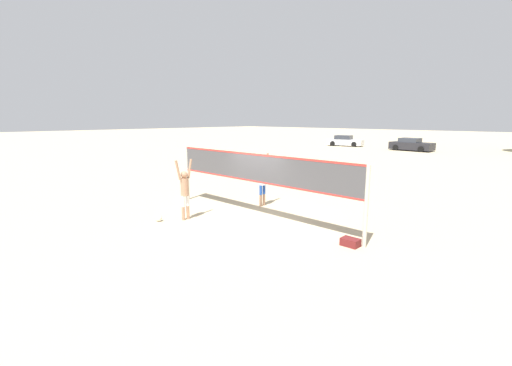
# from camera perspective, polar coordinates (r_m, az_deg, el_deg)

# --- Properties ---
(ground_plane) EXTENTS (200.00, 200.00, 0.00)m
(ground_plane) POSITION_cam_1_polar(r_m,az_deg,el_deg) (12.53, 0.00, -5.79)
(ground_plane) COLOR #C6B28C
(volleyball_net) EXTENTS (8.52, 0.12, 2.34)m
(volleyball_net) POSITION_cam_1_polar(r_m,az_deg,el_deg) (12.16, 0.00, 1.77)
(volleyball_net) COLOR beige
(volleyball_net) RESTS_ON ground_plane
(player_spiker) EXTENTS (0.28, 0.71, 2.16)m
(player_spiker) POSITION_cam_1_polar(r_m,az_deg,el_deg) (12.31, -11.80, -0.86)
(player_spiker) COLOR tan
(player_spiker) RESTS_ON ground_plane
(player_blocker) EXTENTS (0.28, 0.71, 2.17)m
(player_blocker) POSITION_cam_1_polar(r_m,az_deg,el_deg) (13.96, 1.09, 0.74)
(player_blocker) COLOR #8C664C
(player_blocker) RESTS_ON ground_plane
(volleyball) EXTENTS (0.22, 0.22, 0.22)m
(volleyball) POSITION_cam_1_polar(r_m,az_deg,el_deg) (12.53, -15.90, -5.69)
(volleyball) COLOR silver
(volleyball) RESTS_ON ground_plane
(gear_bag) EXTENTS (0.50, 0.34, 0.22)m
(gear_bag) POSITION_cam_1_polar(r_m,az_deg,el_deg) (10.19, 15.45, -9.49)
(gear_bag) COLOR maroon
(gear_bag) RESTS_ON ground_plane
(parked_car_mid) EXTENTS (4.56, 2.14, 1.40)m
(parked_car_mid) POSITION_cam_1_polar(r_m,az_deg,el_deg) (41.86, 24.45, 5.79)
(parked_car_mid) COLOR #232328
(parked_car_mid) RESTS_ON ground_plane
(parked_car_far) EXTENTS (4.76, 2.73, 1.37)m
(parked_car_far) POSITION_cam_1_polar(r_m,az_deg,el_deg) (46.22, 14.57, 6.76)
(parked_car_far) COLOR silver
(parked_car_far) RESTS_ON ground_plane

